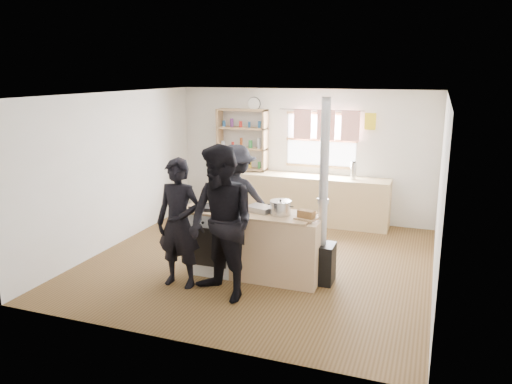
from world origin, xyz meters
TOP-DOWN VIEW (x-y plane):
  - ground at (0.00, 0.00)m, footprint 5.00×5.00m
  - back_counter at (0.00, 2.22)m, footprint 3.40×0.55m
  - shelving_unit at (-1.20, 2.34)m, footprint 1.00×0.28m
  - thermos at (1.02, 2.22)m, footprint 0.10×0.10m
  - cooking_island at (0.14, -0.55)m, footprint 1.97×0.64m
  - skillet_greens at (-0.51, -0.65)m, footprint 0.32×0.32m
  - roast_tray at (0.18, -0.49)m, footprint 0.41×0.35m
  - stockpot_stove at (-0.22, -0.38)m, footprint 0.22×0.22m
  - stockpot_counter at (0.49, -0.55)m, footprint 0.29×0.29m
  - bread_board at (0.87, -0.64)m, footprint 0.32×0.26m
  - flue_heater at (1.05, -0.45)m, footprint 0.35×0.35m
  - person_near_left at (-0.71, -1.19)m, footprint 0.64×0.42m
  - person_near_right at (-0.02, -1.35)m, footprint 1.18×1.09m
  - person_far at (-0.51, 0.32)m, footprint 1.24×0.91m

SIDE VIEW (x-z plane):
  - ground at x=0.00m, z-range -0.01..0.00m
  - back_counter at x=0.00m, z-range 0.00..0.90m
  - cooking_island at x=0.14m, z-range 0.00..0.93m
  - flue_heater at x=1.05m, z-range -0.61..1.89m
  - person_far at x=-0.51m, z-range 0.00..1.71m
  - person_near_left at x=-0.71m, z-range 0.00..1.73m
  - skillet_greens at x=-0.51m, z-range 0.93..0.98m
  - roast_tray at x=0.18m, z-range 0.93..1.01m
  - person_near_right at x=-0.02m, z-range 0.00..1.96m
  - bread_board at x=0.87m, z-range 0.92..1.04m
  - stockpot_stove at x=-0.22m, z-range 0.92..1.10m
  - stockpot_counter at x=0.49m, z-range 0.92..1.14m
  - thermos at x=1.02m, z-range 0.90..1.21m
  - shelving_unit at x=-1.20m, z-range 0.91..2.11m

